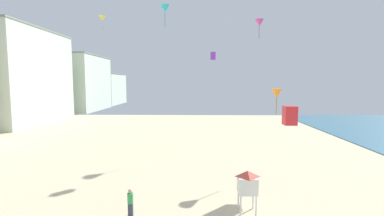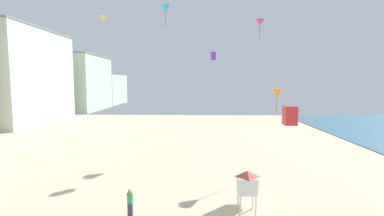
% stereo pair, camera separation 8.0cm
% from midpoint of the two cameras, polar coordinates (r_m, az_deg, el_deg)
% --- Properties ---
extents(boardwalk_hotel_mid, '(14.34, 21.29, 17.77)m').
position_cam_midpoint_polar(boardwalk_hotel_mid, '(62.25, -33.96, 5.57)').
color(boardwalk_hotel_mid, '#B7C6B2').
rests_on(boardwalk_hotel_mid, ground).
extents(boardwalk_hotel_far, '(17.45, 19.53, 15.07)m').
position_cam_midpoint_polar(boardwalk_hotel_far, '(82.31, -24.56, 4.83)').
color(boardwalk_hotel_far, '#B7C6B2').
rests_on(boardwalk_hotel_far, ground).
extents(boardwalk_hotel_distant, '(16.30, 18.12, 10.77)m').
position_cam_midpoint_polar(boardwalk_hotel_distant, '(101.25, -19.45, 3.83)').
color(boardwalk_hotel_distant, '#B7C6B2').
rests_on(boardwalk_hotel_distant, ground).
extents(kite_flyer, '(0.34, 0.34, 1.64)m').
position_cam_midpoint_polar(kite_flyer, '(16.91, -13.03, -18.64)').
color(kite_flyer, '#383D4C').
rests_on(kite_flyer, ground).
extents(lifeguard_stand, '(1.10, 1.10, 2.55)m').
position_cam_midpoint_polar(lifeguard_stand, '(16.98, 11.49, -15.15)').
color(lifeguard_stand, white).
rests_on(lifeguard_stand, ground).
extents(kite_orange_delta, '(0.97, 0.97, 2.22)m').
position_cam_midpoint_polar(kite_orange_delta, '(24.74, 17.38, 2.97)').
color(kite_orange_delta, orange).
extents(kite_yellow_delta, '(0.77, 0.77, 1.76)m').
position_cam_midpoint_polar(kite_yellow_delta, '(38.84, -18.50, 17.55)').
color(kite_yellow_delta, yellow).
extents(kite_cyan_delta, '(1.22, 1.22, 2.78)m').
position_cam_midpoint_polar(kite_cyan_delta, '(37.75, -5.83, 20.15)').
color(kite_cyan_delta, '#2DB7CC').
extents(kite_purple_box, '(0.52, 0.52, 0.81)m').
position_cam_midpoint_polar(kite_purple_box, '(28.90, 4.38, 10.92)').
color(kite_purple_box, purple).
extents(kite_red_box, '(0.92, 0.92, 1.45)m').
position_cam_midpoint_polar(kite_red_box, '(21.98, 19.87, -1.51)').
color(kite_red_box, red).
extents(kite_magenta_delta, '(1.13, 1.13, 2.58)m').
position_cam_midpoint_polar(kite_magenta_delta, '(39.52, 13.99, 17.09)').
color(kite_magenta_delta, '#DB3D9E').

